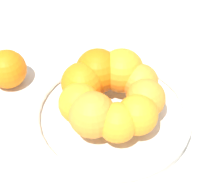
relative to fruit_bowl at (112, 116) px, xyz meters
The scene contains 4 objects.
ground_plane 0.02m from the fruit_bowl, ahead, with size 4.00×4.00×0.00m, color beige.
fruit_bowl is the anchor object (origin of this frame).
orange_pile 0.06m from the fruit_bowl, 152.10° to the right, with size 0.19×0.18×0.08m.
stray_orange 0.23m from the fruit_bowl, 118.21° to the right, with size 0.08×0.08×0.08m, color orange.
Camera 1 is at (0.44, -0.01, 0.53)m, focal length 60.00 mm.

